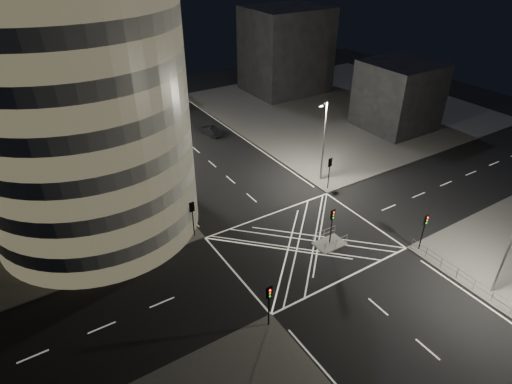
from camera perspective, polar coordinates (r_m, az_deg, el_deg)
ground at (r=43.20m, az=6.43°, el=-6.78°), size 120.00×120.00×0.00m
sidewalk_far_right at (r=78.16m, az=11.25°, el=11.06°), size 42.00×42.00×0.15m
central_island at (r=43.35m, az=9.76°, el=-6.81°), size 3.00×2.00×0.15m
office_tower_curved at (r=46.83m, az=-29.53°, el=10.09°), size 30.00×29.00×27.20m
building_right_far at (r=83.74m, az=3.97°, el=18.35°), size 14.00×12.00×15.00m
building_right_near at (r=70.18m, az=18.41°, el=12.11°), size 10.00×10.00×10.00m
building_far_end at (r=87.64m, az=-20.71°, el=18.03°), size 18.00×8.00×18.00m
tree_a at (r=42.78m, az=-11.98°, el=0.07°), size 3.90×3.90×6.90m
tree_b at (r=47.99m, az=-14.59°, el=2.82°), size 4.39×4.39×6.77m
tree_c at (r=53.11m, az=-16.79°, el=5.63°), size 4.73×4.73×7.20m
tree_d at (r=58.14m, az=-18.73°, el=8.54°), size 4.25×4.25×7.84m
tree_e at (r=64.02m, az=-20.05°, el=9.33°), size 4.55×4.55×6.92m
traffic_signal_fl at (r=42.53m, az=-8.48°, el=-2.77°), size 0.55×0.22×4.00m
traffic_signal_nl at (r=33.22m, az=1.74°, el=-14.07°), size 0.55×0.22×4.00m
traffic_signal_fr at (r=50.83m, az=9.79°, el=3.21°), size 0.55×0.22×4.00m
traffic_signal_nr at (r=43.33m, az=21.55°, el=-4.20°), size 0.55×0.22×4.00m
traffic_signal_island at (r=41.67m, az=10.11°, el=-3.74°), size 0.55×0.22×4.00m
street_lamp_left_near at (r=45.19m, az=-12.25°, el=2.93°), size 1.25×0.25×10.00m
street_lamp_left_far at (r=61.09m, az=-18.55°, el=9.68°), size 1.25×0.25×10.00m
street_lamp_right_far at (r=51.52m, az=9.00°, el=6.95°), size 1.25×0.25×10.00m
street_lamp_right_near at (r=39.70m, az=30.83°, el=-5.70°), size 1.25×0.25×10.00m
railing_near_right at (r=42.20m, az=26.15°, el=-10.33°), size 0.06×11.70×1.10m
railing_island_south at (r=42.46m, az=10.63°, el=-6.77°), size 2.80×0.06×1.10m
railing_island_north at (r=43.48m, az=9.06°, el=-5.56°), size 2.80×0.06×1.10m
sedan at (r=65.94m, az=-6.14°, el=8.15°), size 2.05×4.26×1.35m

